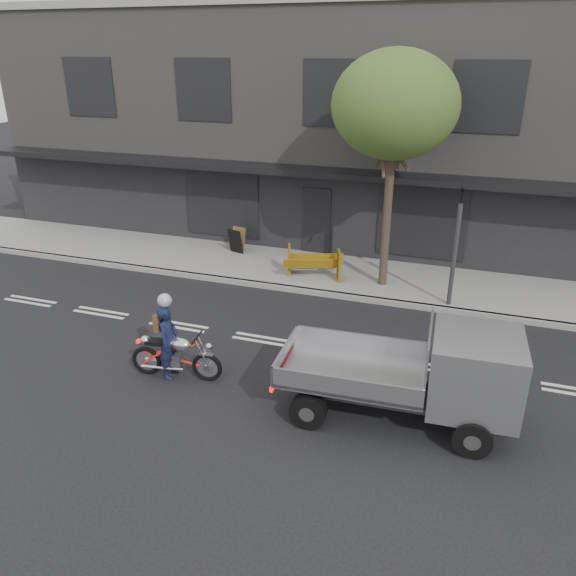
# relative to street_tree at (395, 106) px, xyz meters

# --- Properties ---
(ground) EXTENTS (80.00, 80.00, 0.00)m
(ground) POSITION_rel_street_tree_xyz_m (-2.20, -4.20, -5.28)
(ground) COLOR black
(ground) RESTS_ON ground
(sidewalk) EXTENTS (32.00, 3.20, 0.15)m
(sidewalk) POSITION_rel_street_tree_xyz_m (-2.20, 0.50, -5.20)
(sidewalk) COLOR gray
(sidewalk) RESTS_ON ground
(kerb) EXTENTS (32.00, 0.20, 0.15)m
(kerb) POSITION_rel_street_tree_xyz_m (-2.20, -1.10, -5.20)
(kerb) COLOR gray
(kerb) RESTS_ON ground
(building_main) EXTENTS (26.00, 10.00, 8.00)m
(building_main) POSITION_rel_street_tree_xyz_m (-2.20, 7.10, -1.28)
(building_main) COLOR slate
(building_main) RESTS_ON ground
(street_tree) EXTENTS (3.40, 3.40, 6.74)m
(street_tree) POSITION_rel_street_tree_xyz_m (0.00, 0.00, 0.00)
(street_tree) COLOR #382B21
(street_tree) RESTS_ON ground
(traffic_light_pole) EXTENTS (0.12, 0.12, 3.50)m
(traffic_light_pole) POSITION_rel_street_tree_xyz_m (2.00, -0.85, -3.63)
(traffic_light_pole) COLOR #2D2D30
(traffic_light_pole) RESTS_ON ground
(motorcycle) EXTENTS (2.08, 0.61, 1.07)m
(motorcycle) POSITION_rel_street_tree_xyz_m (-3.40, -6.40, -4.73)
(motorcycle) COLOR black
(motorcycle) RESTS_ON ground
(rider) EXTENTS (0.48, 0.67, 1.70)m
(rider) POSITION_rel_street_tree_xyz_m (-3.55, -6.40, -4.43)
(rider) COLOR #141A38
(rider) RESTS_ON ground
(flatbed_ute) EXTENTS (4.51, 2.03, 2.05)m
(flatbed_ute) POSITION_rel_street_tree_xyz_m (2.33, -6.24, -4.11)
(flatbed_ute) COLOR black
(flatbed_ute) RESTS_ON ground
(construction_barrier) EXTENTS (1.84, 1.22, 0.96)m
(construction_barrier) POSITION_rel_street_tree_xyz_m (-2.13, -0.35, -4.65)
(construction_barrier) COLOR #FFAD0D
(construction_barrier) RESTS_ON sidewalk
(sandwich_board) EXTENTS (0.61, 0.49, 0.85)m
(sandwich_board) POSITION_rel_street_tree_xyz_m (-5.29, 1.08, -4.70)
(sandwich_board) COLOR black
(sandwich_board) RESTS_ON sidewalk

